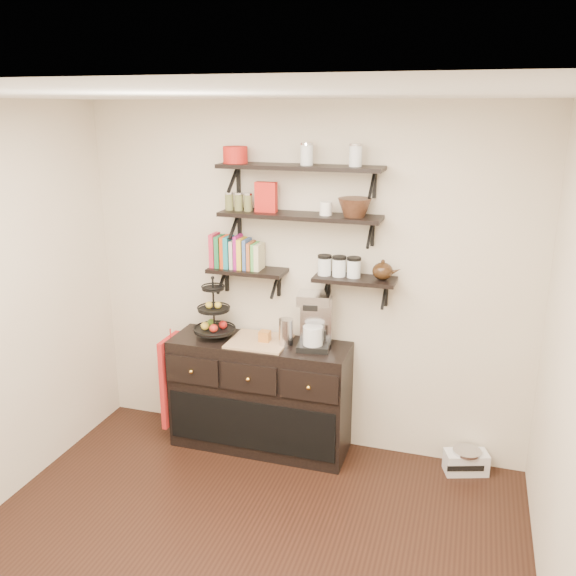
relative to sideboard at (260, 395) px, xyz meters
The scene contains 20 objects.
ceiling 2.73m from the sideboard, 79.17° to the right, with size 3.50×3.50×0.02m, color white.
back_wall 0.97m from the sideboard, 39.05° to the left, with size 3.50×0.02×2.70m, color beige.
shelf_top 1.81m from the sideboard, 19.69° to the left, with size 1.20×0.27×0.23m.
shelf_mid 1.46m from the sideboard, 19.69° to the left, with size 1.20×0.27×0.23m.
shelf_low_left 0.99m from the sideboard, 138.09° to the left, with size 0.60×0.25×0.23m.
shelf_low_right 1.21m from the sideboard, ahead, with size 0.60×0.25×0.23m.
cookbooks 1.14m from the sideboard, 149.67° to the left, with size 0.40×0.15×0.26m.
glass_canisters 1.22m from the sideboard, 11.04° to the left, with size 0.32×0.10×0.13m.
sideboard is the anchor object (origin of this frame).
fruit_stand 0.72m from the sideboard, behind, with size 0.32×0.32×0.48m.
candle 0.51m from the sideboard, ahead, with size 0.08×0.08×0.08m, color #AE6728.
coffee_maker 0.79m from the sideboard, ahead, with size 0.27×0.26×0.44m.
thermal_carafe 0.60m from the sideboard, ahead, with size 0.11×0.11×0.22m, color silver.
apron 0.74m from the sideboard, behind, with size 0.04×0.32×0.74m, color maroon.
radio 1.65m from the sideboard, ahead, with size 0.35×0.26×0.19m.
recipe_box 1.56m from the sideboard, 72.13° to the left, with size 0.16×0.06×0.22m, color red.
walnut_bowl 1.67m from the sideboard, ahead, with size 0.24×0.24×0.13m, color black, non-canonical shape.
ramekins 1.58m from the sideboard, 11.65° to the left, with size 0.09×0.09×0.10m, color white.
teapot 1.41m from the sideboard, ahead, with size 0.20×0.15×0.15m, color black, non-canonical shape.
red_pot 1.87m from the sideboard, 153.69° to the left, with size 0.18×0.18×0.12m, color red.
Camera 1 is at (1.22, -2.61, 2.66)m, focal length 38.00 mm.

